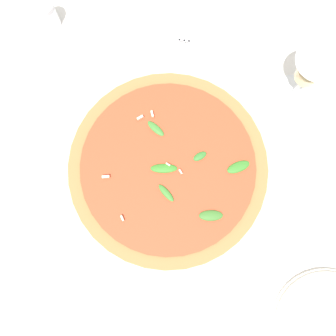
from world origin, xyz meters
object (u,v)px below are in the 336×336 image
side_plate_white (328,326)px  shaker_pepper (49,15)px  wine_glass (310,71)px  pizza_arugula_main (168,169)px  fork (189,6)px

side_plate_white → shaker_pepper: shaker_pepper is taller
wine_glass → side_plate_white: wine_glass is taller
wine_glass → shaker_pepper: size_ratio=2.26×
pizza_arugula_main → shaker_pepper: (-0.32, -0.17, 0.02)m
pizza_arugula_main → fork: pizza_arugula_main is taller
wine_glass → fork: (-0.20, -0.16, -0.10)m
wine_glass → pizza_arugula_main: bearing=-67.2°
pizza_arugula_main → wine_glass: wine_glass is taller
pizza_arugula_main → wine_glass: bearing=112.8°
pizza_arugula_main → side_plate_white: 0.38m
pizza_arugula_main → side_plate_white: bearing=35.7°
side_plate_white → fork: bearing=-168.2°
side_plate_white → shaker_pepper: bearing=-148.0°
pizza_arugula_main → fork: 0.32m
fork → side_plate_white: 0.63m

